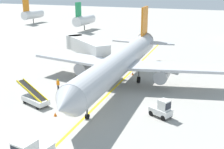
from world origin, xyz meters
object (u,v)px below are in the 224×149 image
object	(u,v)px
ground_crew_marshaller	(58,84)
safety_cone_wingtip_left	(133,74)
jet_bridge	(84,46)
baggage_tug_near_wing	(162,109)
safety_cone_nose_left	(55,114)
airliner	(121,61)
safety_cone_nose_right	(69,103)
belt_loader_forward_hold	(35,98)

from	to	relation	value
ground_crew_marshaller	safety_cone_wingtip_left	world-z (taller)	ground_crew_marshaller
jet_bridge	baggage_tug_near_wing	xyz separation A→B (m)	(17.71, -15.58, -2.62)
ground_crew_marshaller	safety_cone_nose_left	world-z (taller)	ground_crew_marshaller
baggage_tug_near_wing	safety_cone_nose_left	bearing A→B (deg)	-158.54
airliner	safety_cone_nose_right	distance (m)	10.53
belt_loader_forward_hold	safety_cone_wingtip_left	size ratio (longest dim) A/B	11.69
airliner	safety_cone_nose_right	xyz separation A→B (m)	(-3.07, -9.56, -3.20)
safety_cone_nose_right	safety_cone_wingtip_left	xyz separation A→B (m)	(3.12, 14.48, 0.00)
baggage_tug_near_wing	belt_loader_forward_hold	distance (m)	15.13
baggage_tug_near_wing	safety_cone_nose_left	world-z (taller)	baggage_tug_near_wing
jet_bridge	safety_cone_wingtip_left	bearing A→B (deg)	-12.42
safety_cone_nose_left	safety_cone_wingtip_left	bearing A→B (deg)	80.59
belt_loader_forward_hold	safety_cone_nose_right	xyz separation A→B (m)	(3.88, 1.39, -0.56)
airliner	baggage_tug_near_wing	world-z (taller)	airliner
belt_loader_forward_hold	airliner	bearing A→B (deg)	57.60
ground_crew_marshaller	belt_loader_forward_hold	bearing A→B (deg)	-90.30
jet_bridge	safety_cone_nose_left	world-z (taller)	jet_bridge
jet_bridge	belt_loader_forward_hold	world-z (taller)	jet_bridge
airliner	safety_cone_nose_right	bearing A→B (deg)	-107.80
safety_cone_nose_left	safety_cone_nose_right	xyz separation A→B (m)	(-0.19, 3.22, 0.00)
belt_loader_forward_hold	ground_crew_marshaller	xyz separation A→B (m)	(0.03, 5.07, 0.13)
belt_loader_forward_hold	ground_crew_marshaller	size ratio (longest dim) A/B	3.03
belt_loader_forward_hold	safety_cone_nose_left	size ratio (longest dim) A/B	11.69
safety_cone_nose_left	belt_loader_forward_hold	bearing A→B (deg)	155.77
jet_bridge	safety_cone_wingtip_left	world-z (taller)	jet_bridge
airliner	safety_cone_wingtip_left	distance (m)	5.87
ground_crew_marshaller	baggage_tug_near_wing	bearing A→B (deg)	-9.99
safety_cone_nose_left	safety_cone_wingtip_left	size ratio (longest dim) A/B	1.00
jet_bridge	belt_loader_forward_hold	distance (m)	18.44
baggage_tug_near_wing	safety_cone_nose_right	size ratio (longest dim) A/B	6.19
belt_loader_forward_hold	safety_cone_wingtip_left	distance (m)	17.35
belt_loader_forward_hold	safety_cone_wingtip_left	xyz separation A→B (m)	(7.00, 15.86, -0.56)
baggage_tug_near_wing	safety_cone_nose_right	xyz separation A→B (m)	(-11.06, -1.05, -0.71)
safety_cone_nose_left	safety_cone_wingtip_left	distance (m)	17.93
safety_cone_nose_left	safety_cone_wingtip_left	world-z (taller)	same
ground_crew_marshaller	safety_cone_nose_right	distance (m)	5.37
airliner	jet_bridge	size ratio (longest dim) A/B	3.04
belt_loader_forward_hold	safety_cone_nose_left	bearing A→B (deg)	-24.23
belt_loader_forward_hold	safety_cone_nose_left	xyz separation A→B (m)	(4.07, -1.83, -0.56)
airliner	ground_crew_marshaller	bearing A→B (deg)	-139.65
airliner	baggage_tug_near_wing	distance (m)	11.93
baggage_tug_near_wing	safety_cone_wingtip_left	distance (m)	15.61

